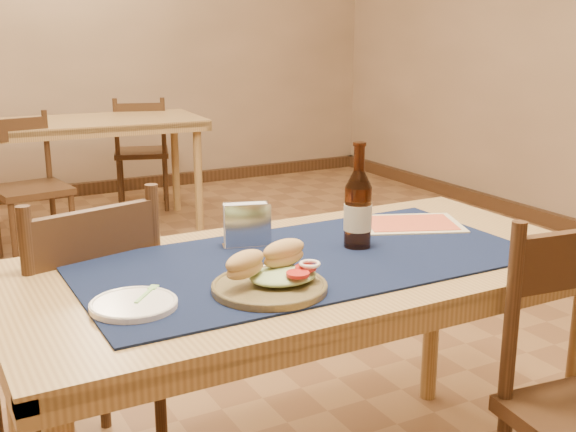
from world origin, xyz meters
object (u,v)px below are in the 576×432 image
sandwich_plate (272,278)px  main_table (306,290)px  beer_bottle (358,209)px  chair_main_far (77,333)px  back_table (90,132)px  napkin_holder (247,226)px

sandwich_plate → main_table: bearing=40.8°
sandwich_plate → beer_bottle: size_ratio=0.93×
beer_bottle → chair_main_far: bearing=150.1°
sandwich_plate → beer_bottle: (0.37, 0.19, 0.08)m
main_table → back_table: bearing=86.4°
back_table → napkin_holder: napkin_holder is taller
main_table → beer_bottle: 0.27m
chair_main_far → sandwich_plate: bearing=-60.1°
main_table → napkin_holder: (-0.09, 0.18, 0.15)m
sandwich_plate → beer_bottle: beer_bottle is taller
back_table → sandwich_plate: 3.39m
beer_bottle → sandwich_plate: bearing=-153.2°
beer_bottle → napkin_holder: 0.31m
chair_main_far → napkin_holder: 0.60m
back_table → sandwich_plate: size_ratio=5.49×
main_table → napkin_holder: size_ratio=10.85×
chair_main_far → sandwich_plate: 0.75m
beer_bottle → main_table: bearing=-172.0°
main_table → back_table: size_ratio=1.07×
main_table → sandwich_plate: (-0.19, -0.16, 0.12)m
chair_main_far → beer_bottle: bearing=-29.9°
main_table → beer_bottle: size_ratio=5.42×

